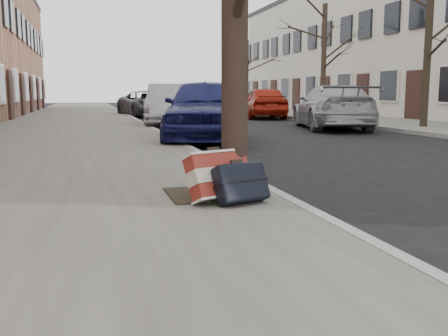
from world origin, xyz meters
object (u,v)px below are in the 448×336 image
object	(u,v)px
car_near_front	(205,109)
car_near_mid	(171,105)
suitcase_navy	(241,182)
suitcase_red	(219,176)

from	to	relation	value
car_near_front	car_near_mid	size ratio (longest dim) A/B	1.00
car_near_front	car_near_mid	bearing A→B (deg)	104.26
car_near_mid	suitcase_navy	bearing A→B (deg)	-85.34
suitcase_red	car_near_mid	bearing A→B (deg)	60.67
suitcase_red	car_near_mid	world-z (taller)	car_near_mid
suitcase_red	car_near_front	world-z (taller)	car_near_front
suitcase_navy	car_near_mid	size ratio (longest dim) A/B	0.12
suitcase_red	car_near_front	bearing A→B (deg)	55.86
suitcase_navy	car_near_front	distance (m)	7.61
suitcase_red	suitcase_navy	xyz separation A→B (m)	(0.17, -0.19, -0.04)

